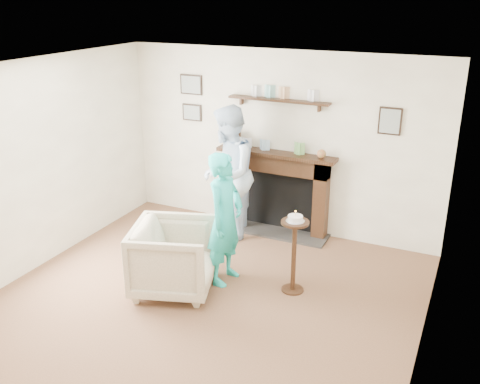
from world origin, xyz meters
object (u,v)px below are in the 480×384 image
at_px(woman, 226,279).
at_px(man, 228,236).
at_px(armchair, 175,289).
at_px(pedestal_table, 294,242).

bearing_deg(woman, man, 27.19).
height_order(armchair, man, man).
distance_m(man, pedestal_table, 1.73).
xyz_separation_m(woman, pedestal_table, (0.80, 0.10, 0.61)).
bearing_deg(armchair, man, -15.61).
xyz_separation_m(armchair, woman, (0.43, 0.44, 0.00)).
relative_size(armchair, woman, 0.57).
bearing_deg(armchair, woman, -62.36).
height_order(woman, pedestal_table, pedestal_table).
bearing_deg(man, woman, 6.02).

